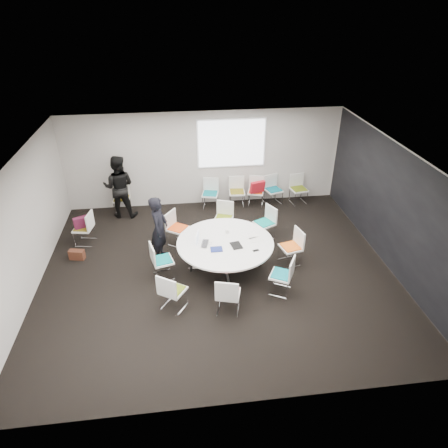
{
  "coord_description": "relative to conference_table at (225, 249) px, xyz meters",
  "views": [
    {
      "loc": [
        -0.78,
        -7.45,
        5.64
      ],
      "look_at": [
        0.2,
        0.4,
        1.0
      ],
      "focal_mm": 32.0,
      "sensor_mm": 36.0,
      "label": 1
    }
  ],
  "objects": [
    {
      "name": "chair_ring_h",
      "position": [
        1.08,
        -0.99,
        -0.26
      ],
      "size": [
        0.61,
        0.62,
        0.88
      ],
      "rotation": [
        0.0,
        0.0,
        7.35
      ],
      "color": "silver",
      "rests_on": "ground"
    },
    {
      "name": "person_back",
      "position": [
        -2.62,
        2.91,
        0.37
      ],
      "size": [
        0.95,
        0.78,
        1.81
      ],
      "primitive_type": "imported",
      "rotation": [
        0.0,
        0.0,
        3.03
      ],
      "color": "black",
      "rests_on": "ground"
    },
    {
      "name": "chair_ring_c",
      "position": [
        0.15,
        1.56,
        -0.26
      ],
      "size": [
        0.59,
        0.58,
        0.88
      ],
      "rotation": [
        0.0,
        0.0,
        2.78
      ],
      "color": "silver",
      "rests_on": "ground"
    },
    {
      "name": "chair_spare_left",
      "position": [
        -3.42,
        1.52,
        -0.26
      ],
      "size": [
        0.53,
        0.53,
        0.88
      ],
      "rotation": [
        0.0,
        0.0,
        1.38
      ],
      "color": "silver",
      "rests_on": "ground"
    },
    {
      "name": "papers_front",
      "position": [
        0.73,
        0.02,
        0.19
      ],
      "size": [
        0.34,
        0.27,
        0.0
      ],
      "primitive_type": "cube",
      "rotation": [
        0.0,
        0.0,
        0.21
      ],
      "color": "silver",
      "rests_on": "conference_table"
    },
    {
      "name": "person_main",
      "position": [
        -1.48,
        0.61,
        0.28
      ],
      "size": [
        0.52,
        0.67,
        1.64
      ],
      "primitive_type": "imported",
      "rotation": [
        0.0,
        0.0,
        1.34
      ],
      "color": "black",
      "rests_on": "ground"
    },
    {
      "name": "chair_ring_g",
      "position": [
        -0.13,
        -1.46,
        -0.26
      ],
      "size": [
        0.56,
        0.55,
        0.88
      ],
      "rotation": [
        0.0,
        0.0,
        6.01
      ],
      "color": "silver",
      "rests_on": "ground"
    },
    {
      "name": "red_jacket",
      "position": [
        1.31,
        2.85,
        0.16
      ],
      "size": [
        0.47,
        0.28,
        0.36
      ],
      "primitive_type": "cube",
      "rotation": [
        0.17,
        0.0,
        0.3
      ],
      "color": "#B21521",
      "rests_on": "chair_back_c"
    },
    {
      "name": "chair_ring_d",
      "position": [
        -1.06,
        1.21,
        -0.26
      ],
      "size": [
        0.63,
        0.63,
        0.88
      ],
      "rotation": [
        0.0,
        0.0,
        4.11
      ],
      "color": "silver",
      "rests_on": "ground"
    },
    {
      "name": "chair_person_back",
      "position": [
        -2.62,
        3.08,
        -0.26
      ],
      "size": [
        0.48,
        0.47,
        0.88
      ],
      "rotation": [
        0.0,
        0.0,
        3.09
      ],
      "color": "silver",
      "rests_on": "ground"
    },
    {
      "name": "papers_right",
      "position": [
        0.62,
        0.18,
        0.19
      ],
      "size": [
        0.36,
        0.3,
        0.0
      ],
      "primitive_type": "cube",
      "rotation": [
        0.0,
        0.0,
        0.37
      ],
      "color": "silver",
      "rests_on": "conference_table"
    },
    {
      "name": "chair_back_e",
      "position": [
        2.64,
        3.07,
        -0.26
      ],
      "size": [
        0.53,
        0.52,
        0.88
      ],
      "rotation": [
        0.0,
        0.0,
        3.31
      ],
      "color": "silver",
      "rests_on": "ground"
    },
    {
      "name": "brown_bag",
      "position": [
        -3.51,
        0.82,
        -0.42
      ],
      "size": [
        0.39,
        0.24,
        0.24
      ],
      "primitive_type": "cube",
      "rotation": [
        0.0,
        0.0,
        -0.22
      ],
      "color": "#482417",
      "rests_on": "ground"
    },
    {
      "name": "laptop_lid",
      "position": [
        -0.62,
        0.07,
        0.32
      ],
      "size": [
        0.09,
        0.29,
        0.22
      ],
      "primitive_type": "cube",
      "rotation": [
        0.0,
        0.0,
        1.33
      ],
      "color": "silver",
      "rests_on": "conference_table"
    },
    {
      "name": "conference_table",
      "position": [
        0.0,
        0.0,
        0.0
      ],
      "size": [
        2.2,
        2.2,
        0.73
      ],
      "color": "silver",
      "rests_on": "ground"
    },
    {
      "name": "maroon_bag",
      "position": [
        -3.43,
        1.52,
        0.08
      ],
      "size": [
        0.42,
        0.3,
        0.28
      ],
      "primitive_type": "cube",
      "rotation": [
        0.0,
        0.0,
        0.44
      ],
      "color": "#561731",
      "rests_on": "chair_spare_left"
    },
    {
      "name": "phone",
      "position": [
        0.62,
        -0.43,
        0.2
      ],
      "size": [
        0.15,
        0.11,
        0.01
      ],
      "primitive_type": "cube",
      "rotation": [
        0.0,
        0.0,
        0.29
      ],
      "color": "black",
      "rests_on": "conference_table"
    },
    {
      "name": "chair_back_c",
      "position": [
        1.32,
        3.07,
        -0.26
      ],
      "size": [
        0.57,
        0.56,
        0.88
      ],
      "rotation": [
        0.0,
        0.0,
        2.85
      ],
      "color": "silver",
      "rests_on": "ground"
    },
    {
      "name": "chair_back_a",
      "position": [
        -0.05,
        3.08,
        -0.26
      ],
      "size": [
        0.55,
        0.54,
        0.88
      ],
      "rotation": [
        0.0,
        0.0,
        2.92
      ],
      "color": "silver",
      "rests_on": "ground"
    },
    {
      "name": "tablet_folio",
      "position": [
        -0.23,
        -0.29,
        0.21
      ],
      "size": [
        0.26,
        0.2,
        0.03
      ],
      "primitive_type": "cube",
      "rotation": [
        0.0,
        0.0,
        0.01
      ],
      "color": "navy",
      "rests_on": "conference_table"
    },
    {
      "name": "chair_ring_a",
      "position": [
        1.56,
        0.02,
        -0.26
      ],
      "size": [
        0.55,
        0.55,
        0.88
      ],
      "rotation": [
        0.0,
        0.0,
        1.81
      ],
      "color": "silver",
      "rests_on": "ground"
    },
    {
      "name": "laptop",
      "position": [
        -0.42,
        -0.04,
        0.21
      ],
      "size": [
        0.29,
        0.37,
        0.03
      ],
      "primitive_type": "imported",
      "rotation": [
        0.0,
        0.0,
        1.34
      ],
      "color": "#333338",
      "rests_on": "conference_table"
    },
    {
      "name": "room_shell",
      "position": [
        -0.09,
        -0.06,
        0.86
      ],
      "size": [
        8.08,
        7.08,
        2.88
      ],
      "color": "black",
      "rests_on": "ground"
    },
    {
      "name": "chair_ring_e",
      "position": [
        -1.44,
        -0.15,
        -0.26
      ],
      "size": [
        0.55,
        0.56,
        0.88
      ],
      "rotation": [
        0.0,
        0.0,
        4.98
      ],
      "color": "silver",
      "rests_on": "ground"
    },
    {
      "name": "cup",
      "position": [
        0.09,
        0.38,
        0.24
      ],
      "size": [
        0.08,
        0.08,
        0.09
      ],
      "primitive_type": "cylinder",
      "color": "white",
      "rests_on": "conference_table"
    },
    {
      "name": "chair_back_b",
      "position": [
        0.75,
        3.11,
        -0.26
      ],
      "size": [
        0.49,
        0.48,
        0.88
      ],
      "rotation": [
        0.0,
        0.0,
        3.07
      ],
      "color": "silver",
      "rests_on": "ground"
    },
    {
      "name": "chair_ring_b",
      "position": [
        1.18,
        1.2,
        -0.26
      ],
      "size": [
        0.61,
        0.61,
        0.88
      ],
      "rotation": [
        0.0,
        0.0,
        2.03
      ],
      "color": "silver",
      "rests_on": "ground"
    },
    {
      "name": "chair_back_d",
      "position": [
        1.86,
        3.11,
        -0.26
      ],
      "size": [
        0.58,
        0.57,
        0.88
      ],
      "rotation": [
        0.0,
        0.0,
        3.46
      ],
      "color": "silver",
      "rests_on": "ground"
    },
    {
      "name": "projection_screen",
      "position": [
        0.62,
        3.4,
        1.31
      ],
      "size": [
        1.9,
        0.03,
        1.35
      ],
      "primitive_type": "cube",
      "color": "white",
      "rests_on": "room_shell"
    },
    {
      "name": "chair_ring_f",
      "position": [
        -1.22,
        -1.21,
        -0.26
      ],
      "size": [
        0.63,
        0.63,
        0.88
      ],
      "rotation": [
        0.0,
        0.0,
        5.7
      ],
      "color": "silver",
      "rests_on": "ground"
    },
    {
      "name": "notebook_black",
      "position": [
        0.22,
        -0.18,
        0.2
      ],
      "size": [
        0.27,
        0.33,
        0.02
      ],
      "primitive_type": "cube",
      "rotation": [
        0.0,
        0.0,
        0.18
      ],
      "color": "black",
      "rests_on": "conference_table"
    }
  ]
}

